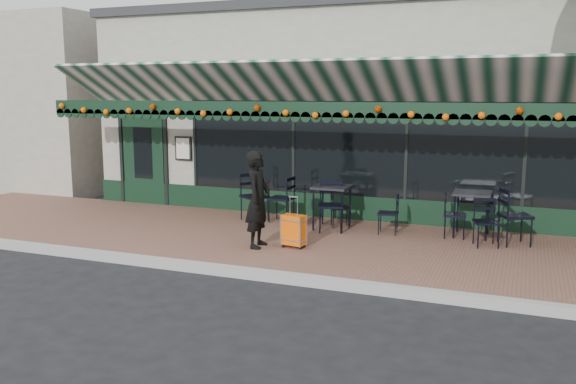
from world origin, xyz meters
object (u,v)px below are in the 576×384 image
at_px(chair_a_front, 487,223).
at_px(chair_a_extra, 515,216).
at_px(cafe_table_a, 473,196).
at_px(chair_b_right, 340,208).
at_px(chair_a_right, 455,215).
at_px(suitcase, 294,231).
at_px(chair_solo, 255,197).
at_px(chair_b_left, 281,199).
at_px(chair_b_front, 331,206).
at_px(woman, 258,199).
at_px(chair_a_left, 388,214).
at_px(cafe_table_b, 332,190).

xyz_separation_m(chair_a_front, chair_a_extra, (0.45, 0.31, 0.09)).
distance_m(cafe_table_a, chair_b_right, 2.50).
relative_size(chair_a_right, chair_a_front, 0.99).
bearing_deg(suitcase, cafe_table_a, 46.27).
relative_size(chair_a_right, chair_solo, 0.84).
bearing_deg(chair_b_right, chair_a_right, -116.29).
bearing_deg(chair_a_front, chair_b_left, 153.90).
xyz_separation_m(chair_a_right, chair_b_front, (-2.25, -0.35, 0.07)).
bearing_deg(chair_a_extra, chair_b_front, 70.23).
distance_m(woman, chair_a_extra, 4.46).
distance_m(cafe_table_a, chair_b_front, 2.61).
height_order(chair_a_front, chair_b_right, chair_a_front).
xyz_separation_m(chair_b_left, chair_solo, (-0.56, -0.09, 0.02)).
bearing_deg(woman, chair_b_right, -28.52).
distance_m(chair_a_left, chair_a_right, 1.20).
distance_m(woman, chair_b_left, 2.12).
height_order(cafe_table_b, chair_a_left, cafe_table_b).
xyz_separation_m(cafe_table_b, chair_b_front, (0.05, -0.24, -0.27)).
height_order(cafe_table_a, chair_a_front, chair_a_front).
relative_size(cafe_table_b, chair_b_front, 0.87).
relative_size(woman, chair_a_extra, 1.64).
bearing_deg(chair_a_front, chair_a_left, 151.69).
bearing_deg(chair_a_extra, cafe_table_a, 40.12).
bearing_deg(chair_solo, chair_a_front, -61.54).
height_order(suitcase, chair_b_front, chair_b_front).
xyz_separation_m(woman, cafe_table_a, (3.32, 2.15, -0.09)).
bearing_deg(chair_a_front, chair_a_right, 123.33).
distance_m(suitcase, chair_solo, 2.37).
relative_size(cafe_table_a, chair_solo, 0.84).
xyz_separation_m(woman, chair_b_left, (-0.41, 2.05, -0.35)).
bearing_deg(chair_a_right, chair_b_right, 81.77).
bearing_deg(chair_a_front, chair_solo, 156.02).
bearing_deg(cafe_table_a, chair_a_left, -166.29).
relative_size(chair_a_right, chair_b_right, 1.09).
relative_size(chair_b_right, chair_solo, 0.76).
xyz_separation_m(woman, chair_a_right, (3.05, 1.93, -0.42)).
relative_size(chair_a_extra, chair_b_left, 1.07).
xyz_separation_m(cafe_table_b, chair_solo, (-1.71, 0.14, -0.26)).
height_order(woman, chair_a_front, woman).
height_order(woman, cafe_table_a, woman).
height_order(chair_a_front, chair_a_extra, chair_a_extra).
distance_m(cafe_table_a, chair_a_extra, 0.88).
distance_m(cafe_table_b, chair_a_right, 2.33).
height_order(chair_b_left, chair_b_right, chair_b_left).
relative_size(cafe_table_a, chair_a_extra, 0.82).
bearing_deg(cafe_table_a, chair_b_front, -167.27).
xyz_separation_m(chair_a_right, chair_a_extra, (1.03, -0.16, 0.09)).
xyz_separation_m(suitcase, cafe_table_a, (2.74, 1.97, 0.45)).
bearing_deg(chair_a_front, cafe_table_b, 155.07).
height_order(chair_a_front, chair_solo, chair_solo).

